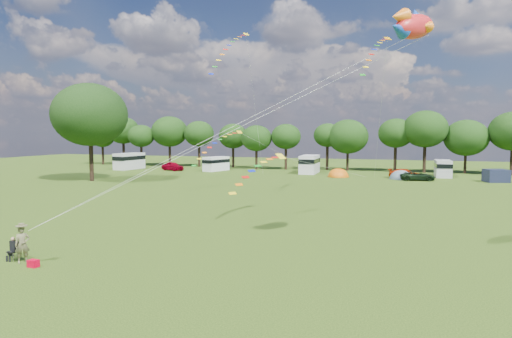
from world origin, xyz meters
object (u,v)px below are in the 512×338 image
(car_c, at_px, (406,174))
(campervan_b, at_px, (216,163))
(fish_kite, at_px, (411,26))
(campervan_d, at_px, (443,168))
(camp_chair, at_px, (14,246))
(campervan_c, at_px, (310,164))
(car_d, at_px, (417,176))
(kite_flyer, at_px, (22,245))
(campervan_a, at_px, (129,161))
(big_tree, at_px, (90,115))
(car_a, at_px, (172,166))
(tent_greyblue, at_px, (401,179))
(tent_orange, at_px, (338,177))

(car_c, height_order, campervan_b, campervan_b)
(fish_kite, bearing_deg, campervan_d, 26.81)
(campervan_b, bearing_deg, campervan_d, -71.80)
(camp_chair, bearing_deg, campervan_c, 97.19)
(campervan_c, distance_m, camp_chair, 52.62)
(car_d, distance_m, campervan_b, 33.10)
(car_c, xyz_separation_m, campervan_b, (-31.13, 3.36, 0.63))
(kite_flyer, height_order, fish_kite, fish_kite)
(car_d, bearing_deg, campervan_a, 76.33)
(campervan_b, relative_size, campervan_d, 1.05)
(car_d, height_order, campervan_b, campervan_b)
(car_c, distance_m, kite_flyer, 52.50)
(big_tree, distance_m, car_d, 45.64)
(camp_chair, bearing_deg, fish_kite, 30.11)
(campervan_d, xyz_separation_m, camp_chair, (-25.79, -52.57, -0.63))
(car_a, bearing_deg, car_c, -68.80)
(campervan_c, relative_size, tent_greyblue, 1.64)
(car_a, xyz_separation_m, tent_greyblue, (38.09, -2.71, -0.76))
(camp_chair, bearing_deg, big_tree, 136.31)
(car_a, xyz_separation_m, campervan_b, (7.58, 1.71, 0.54))
(campervan_a, distance_m, campervan_c, 32.83)
(camp_chair, bearing_deg, tent_orange, 90.56)
(big_tree, xyz_separation_m, car_d, (42.55, 14.23, -8.37))
(big_tree, distance_m, camp_chair, 38.87)
(camp_chair, bearing_deg, campervan_a, 131.72)
(big_tree, distance_m, tent_greyblue, 44.26)
(camp_chair, height_order, fish_kite, fish_kite)
(camp_chair, bearing_deg, car_a, 123.39)
(campervan_d, bearing_deg, campervan_c, 91.48)
(car_a, height_order, campervan_a, campervan_a)
(big_tree, height_order, camp_chair, big_tree)
(car_c, height_order, tent_greyblue, car_c)
(campervan_b, bearing_deg, car_c, -79.17)
(car_a, relative_size, campervan_a, 0.74)
(big_tree, height_order, car_c, big_tree)
(big_tree, relative_size, campervan_a, 2.12)
(campervan_b, relative_size, fish_kite, 1.63)
(car_a, relative_size, car_d, 0.98)
(campervan_c, bearing_deg, fish_kite, -164.33)
(big_tree, height_order, campervan_b, big_tree)
(campervan_a, xyz_separation_m, camp_chair, (27.15, -50.19, -0.86))
(campervan_c, bearing_deg, campervan_d, -89.85)
(tent_orange, height_order, kite_flyer, kite_flyer)
(car_c, xyz_separation_m, car_d, (1.46, -2.37, -0.03))
(car_c, relative_size, fish_kite, 1.38)
(car_a, relative_size, kite_flyer, 2.48)
(campervan_b, distance_m, tent_greyblue, 30.85)
(campervan_c, xyz_separation_m, kite_flyer, (-4.76, -52.59, -0.64))
(car_a, relative_size, fish_kite, 1.41)
(campervan_b, bearing_deg, car_d, -82.98)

